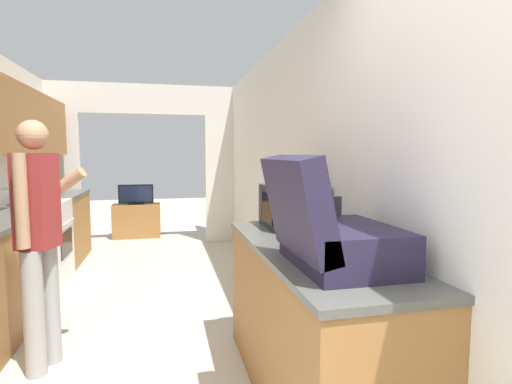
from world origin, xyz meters
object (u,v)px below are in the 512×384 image
range_oven (35,244)px  television (136,195)px  suitcase (327,231)px  tv_cabinet (137,220)px  knife (47,196)px  person (38,238)px  microwave (293,206)px

range_oven → television: 2.58m
suitcase → tv_cabinet: suitcase is taller
tv_cabinet → range_oven: bearing=-110.1°
range_oven → knife: (-0.02, 0.63, 0.46)m
suitcase → knife: (-2.12, 3.61, -0.16)m
suitcase → tv_cabinet: size_ratio=0.80×
suitcase → knife: size_ratio=1.91×
person → microwave: person is taller
range_oven → television: (0.90, 2.41, 0.28)m
range_oven → tv_cabinet: size_ratio=1.34×
range_oven → tv_cabinet: bearing=69.9°
suitcase → microwave: (0.16, 1.00, -0.02)m
suitcase → television: bearing=102.6°
microwave → tv_cabinet: bearing=107.1°
television → range_oven: bearing=-110.5°
microwave → knife: (-2.28, 2.61, -0.14)m
suitcase → television: 5.52m
person → television: (0.34, 4.25, -0.15)m
microwave → television: (-1.36, 4.38, -0.33)m
television → knife: size_ratio=1.74×
range_oven → microwave: size_ratio=2.37×
range_oven → television: range_oven is taller
suitcase → person: bearing=143.6°
knife → microwave: bearing=-63.8°
person → microwave: size_ratio=3.70×
range_oven → knife: size_ratio=3.20×
range_oven → television: size_ratio=1.84×
tv_cabinet → television: 0.46m
tv_cabinet → television: television is taller
tv_cabinet → microwave: bearing=-72.9°
person → television: size_ratio=2.87×
person → tv_cabinet: bearing=13.2°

